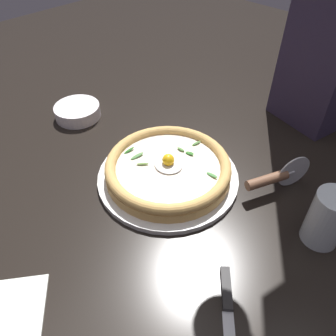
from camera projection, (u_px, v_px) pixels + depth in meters
The scene contains 8 objects.
ground_plane at pixel (161, 173), 0.79m from camera, with size 2.40×2.40×0.03m, color black.
pizza_plate at pixel (168, 176), 0.75m from camera, with size 0.32×0.32×0.01m, color white.
pizza at pixel (168, 168), 0.74m from camera, with size 0.28×0.28×0.05m.
side_bowl at pixel (78, 111), 0.93m from camera, with size 0.12×0.12×0.04m, color white.
pizza_cutter at pixel (275, 177), 0.70m from camera, with size 0.07×0.15×0.08m.
table_knife at pixel (228, 313), 0.53m from camera, with size 0.16×0.18×0.01m.
drinking_glass at pixel (326, 222), 0.61m from camera, with size 0.07×0.07×0.11m.
folded_napkin at pixel (14, 318), 0.52m from camera, with size 0.14×0.09×0.01m, color white.
Camera 1 is at (0.41, -0.40, 0.53)m, focal length 35.70 mm.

